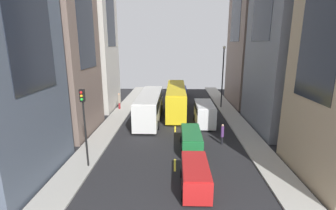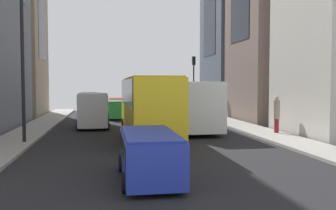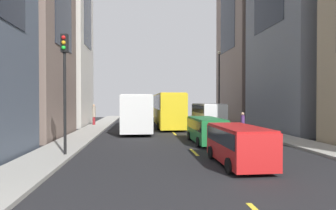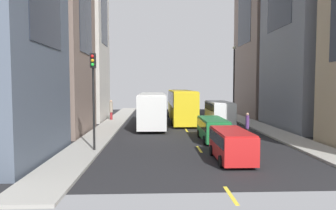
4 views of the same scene
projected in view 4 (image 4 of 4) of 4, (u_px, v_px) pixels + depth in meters
ground_plane at (183, 125)px, 32.60m from camera, size 41.36×41.36×0.00m
sidewalk_west at (112, 124)px, 32.29m from camera, size 2.37×44.00×0.15m
sidewalk_east at (252, 124)px, 32.89m from camera, size 2.37×44.00×0.15m
lane_stripe_0 at (231, 195)px, 11.66m from camera, size 0.16×2.00×0.01m
lane_stripe_1 at (199, 149)px, 20.03m from camera, size 0.16×2.00×0.01m
lane_stripe_2 at (186, 130)px, 28.41m from camera, size 0.16×2.00×0.01m
lane_stripe_3 at (179, 120)px, 36.78m from camera, size 0.16×2.00×0.01m
lane_stripe_4 at (175, 114)px, 45.16m from camera, size 0.16×2.00×0.01m
lane_stripe_5 at (172, 109)px, 53.53m from camera, size 0.16×2.00×0.01m
city_bus_white at (152, 106)px, 31.49m from camera, size 2.80×11.49×3.35m
streetcar_yellow at (181, 103)px, 35.49m from camera, size 2.70×13.04×3.59m
delivery_van_white at (219, 112)px, 30.21m from camera, size 2.25×5.36×2.58m
car_green_0 at (213, 128)px, 23.12m from camera, size 1.91×4.79×1.69m
car_blue_1 at (182, 107)px, 46.27m from camera, size 1.93×4.40×1.60m
car_red_2 at (232, 143)px, 16.94m from camera, size 1.92×4.26×1.71m
pedestrian_crossing_near at (247, 124)px, 24.41m from camera, size 0.29×0.29×2.00m
pedestrian_crossing_mid at (111, 109)px, 35.96m from camera, size 0.39×0.39×2.30m
traffic_light_near_corner at (93, 83)px, 18.89m from camera, size 0.32×0.44×6.00m
streetlamp_near at (234, 75)px, 37.73m from camera, size 0.44×0.44×8.87m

